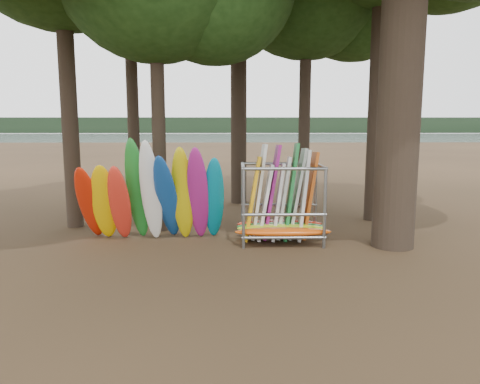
{
  "coord_description": "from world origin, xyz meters",
  "views": [
    {
      "loc": [
        0.29,
        -12.25,
        3.55
      ],
      "look_at": [
        0.47,
        1.5,
        1.4
      ],
      "focal_mm": 35.0,
      "sensor_mm": 36.0,
      "label": 1
    }
  ],
  "objects": [
    {
      "name": "kayak_row",
      "position": [
        -2.07,
        1.08,
        1.32
      ],
      "size": [
        4.26,
        1.96,
        3.16
      ],
      "color": "red",
      "rests_on": "ground"
    },
    {
      "name": "ground",
      "position": [
        0.0,
        0.0,
        0.0
      ],
      "size": [
        120.0,
        120.0,
        0.0
      ],
      "primitive_type": "plane",
      "color": "#47331E",
      "rests_on": "ground"
    },
    {
      "name": "storage_rack",
      "position": [
        1.67,
        1.08,
        1.06
      ],
      "size": [
        2.73,
        1.57,
        2.88
      ],
      "color": "slate",
      "rests_on": "ground"
    },
    {
      "name": "lake",
      "position": [
        0.0,
        60.0,
        0.0
      ],
      "size": [
        160.0,
        160.0,
        0.0
      ],
      "primitive_type": "plane",
      "color": "gray",
      "rests_on": "ground"
    },
    {
      "name": "far_shore",
      "position": [
        0.0,
        110.0,
        2.0
      ],
      "size": [
        160.0,
        4.0,
        4.0
      ],
      "primitive_type": "cube",
      "color": "black",
      "rests_on": "ground"
    }
  ]
}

